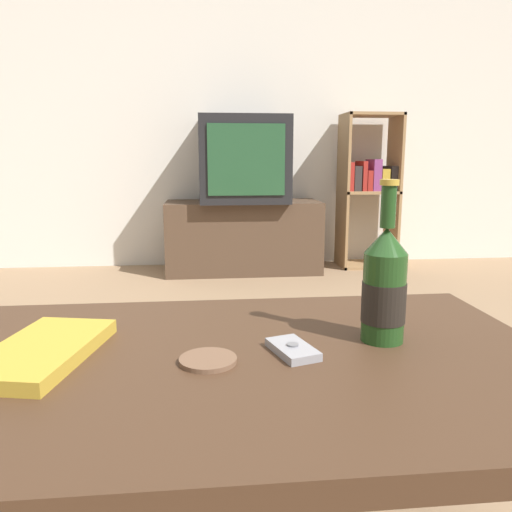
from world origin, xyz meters
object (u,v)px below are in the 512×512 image
Objects in this scene: television at (243,160)px; bookshelf at (369,186)px; cell_phone at (292,348)px; tv_stand at (243,237)px; table_book at (42,351)px; beer_bottle at (384,287)px.

bookshelf is at bearing 5.32° from television.
cell_phone is at bearing -110.67° from bookshelf.
television is at bearing -174.68° from bookshelf.
tv_stand is at bearing 90.00° from television.
television reaches higher than tv_stand.
tv_stand is at bearing -174.92° from bookshelf.
bookshelf is 3.77× the size of table_book.
bookshelf reaches higher than television.
cell_phone is (-0.17, -0.04, -0.09)m from beer_bottle.
television is 2.69m from beer_bottle.
bookshelf is at bearing 5.08° from tv_stand.
tv_stand is at bearing 90.96° from beer_bottle.
television is at bearing -90.00° from tv_stand.
cell_phone is at bearing -92.64° from television.
cell_phone is at bearing -92.64° from tv_stand.
television is at bearing 90.80° from table_book.
television is 2.74m from cell_phone.
beer_bottle is (0.04, -2.68, 0.33)m from tv_stand.
bookshelf is 3.15m from table_book.
tv_stand is 2.74m from cell_phone.
beer_bottle is at bearing -89.04° from television.
television reaches higher than beer_bottle.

